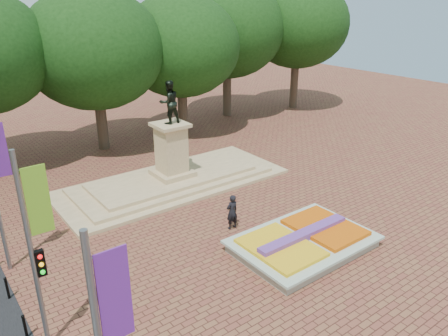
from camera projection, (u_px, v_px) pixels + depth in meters
name	position (u px, v px, depth m)	size (l,w,h in m)	color
ground	(258.00, 238.00, 21.14)	(90.00, 90.00, 0.00)	brown
flower_bed	(304.00, 242.00, 20.09)	(6.30, 4.30, 0.91)	gray
monument	(172.00, 171.00, 26.73)	(14.00, 6.00, 6.40)	tan
tree_row_back	(128.00, 54.00, 33.27)	(44.80, 8.80, 10.43)	#392C1F
banner_poles	(37.00, 249.00, 13.10)	(0.88, 11.17, 7.00)	slate
pedestrian	(232.00, 212.00, 21.65)	(0.67, 0.44, 1.83)	black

